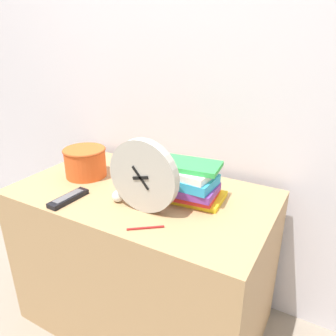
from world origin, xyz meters
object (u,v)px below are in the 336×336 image
at_px(desk_clock, 143,176).
at_px(pen, 146,228).
at_px(basket, 85,161).
at_px(crumpled_paper_ball, 118,196).
at_px(book_stack, 190,183).
at_px(tv_remote, 68,198).

relative_size(desk_clock, pen, 2.63).
height_order(desk_clock, pen, desk_clock).
bearing_deg(basket, desk_clock, -18.32).
bearing_deg(crumpled_paper_ball, pen, -28.90).
xyz_separation_m(book_stack, crumpled_paper_ball, (-0.25, -0.16, -0.05)).
relative_size(tv_remote, crumpled_paper_ball, 3.80).
bearing_deg(desk_clock, book_stack, 53.47).
bearing_deg(crumpled_paper_ball, desk_clock, -2.64).
bearing_deg(crumpled_paper_ball, basket, 155.39).
xyz_separation_m(desk_clock, crumpled_paper_ball, (-0.13, 0.01, -0.12)).
distance_m(desk_clock, tv_remote, 0.36).
xyz_separation_m(book_stack, basket, (-0.55, -0.02, -0.00)).
relative_size(basket, pen, 1.83).
xyz_separation_m(book_stack, tv_remote, (-0.44, -0.25, -0.07)).
relative_size(desk_clock, crumpled_paper_ball, 5.92).
distance_m(tv_remote, crumpled_paper_ball, 0.21).
distance_m(book_stack, tv_remote, 0.51).
bearing_deg(book_stack, tv_remote, -150.01).
bearing_deg(basket, book_stack, 2.25).
bearing_deg(book_stack, desk_clock, -126.53).
height_order(book_stack, basket, book_stack).
relative_size(basket, crumpled_paper_ball, 4.12).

